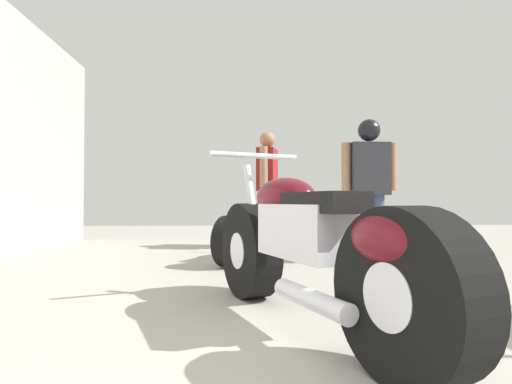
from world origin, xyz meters
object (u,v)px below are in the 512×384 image
at_px(motorcycle_maroon_cruiser, 308,248).
at_px(motorcycle_black_naked, 254,230).
at_px(mechanic_with_helmet, 369,177).
at_px(mechanic_in_blue, 267,182).

bearing_deg(motorcycle_maroon_cruiser, motorcycle_black_naked, 94.18).
height_order(motorcycle_maroon_cruiser, motorcycle_black_naked, motorcycle_maroon_cruiser).
bearing_deg(mechanic_with_helmet, mechanic_in_blue, 124.54).
relative_size(motorcycle_maroon_cruiser, mechanic_with_helmet, 1.32).
relative_size(motorcycle_black_naked, mechanic_in_blue, 0.95).
relative_size(motorcycle_maroon_cruiser, mechanic_in_blue, 1.24).
height_order(mechanic_in_blue, mechanic_with_helmet, mechanic_in_blue).
relative_size(motorcycle_maroon_cruiser, motorcycle_black_naked, 1.31).
distance_m(motorcycle_maroon_cruiser, mechanic_in_blue, 3.90).
bearing_deg(mechanic_in_blue, motorcycle_maroon_cruiser, -90.74).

